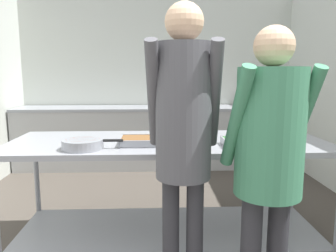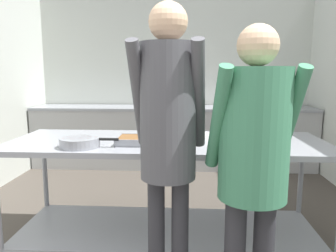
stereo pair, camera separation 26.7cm
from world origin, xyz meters
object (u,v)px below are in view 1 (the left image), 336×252
object	(u,v)px
plate_stack	(196,135)
water_bottle	(264,98)
sauce_pan	(83,144)
guest_serving_left	(269,147)
guest_serving_right	(184,125)
serving_tray_roast	(150,141)
serving_tray_vegetables	(254,144)

from	to	relation	value
plate_stack	water_bottle	size ratio (longest dim) A/B	0.83
plate_stack	sauce_pan	bearing A→B (deg)	-155.27
water_bottle	guest_serving_left	bearing A→B (deg)	-108.11
sauce_pan	guest_serving_right	world-z (taller)	guest_serving_right
serving_tray_roast	guest_serving_left	bearing A→B (deg)	-47.86
serving_tray_vegetables	guest_serving_right	distance (m)	0.77
guest_serving_left	water_bottle	xyz separation A→B (m)	(1.02, 3.13, 0.03)
serving_tray_roast	guest_serving_left	size ratio (longest dim) A/B	0.27
serving_tray_vegetables	guest_serving_left	size ratio (longest dim) A/B	0.27
sauce_pan	guest_serving_left	world-z (taller)	guest_serving_left
plate_stack	serving_tray_vegetables	xyz separation A→B (m)	(0.38, -0.38, 0.01)
plate_stack	guest_serving_right	xyz separation A→B (m)	(-0.18, -0.87, 0.23)
guest_serving_right	plate_stack	bearing A→B (deg)	78.11
serving_tray_roast	plate_stack	distance (m)	0.46
serving_tray_roast	water_bottle	distance (m)	2.94
plate_stack	guest_serving_right	world-z (taller)	guest_serving_right
plate_stack	serving_tray_roast	bearing A→B (deg)	-145.93
guest_serving_left	water_bottle	bearing A→B (deg)	71.89
sauce_pan	water_bottle	size ratio (longest dim) A/B	1.46
sauce_pan	serving_tray_vegetables	size ratio (longest dim) A/B	0.97
plate_stack	guest_serving_right	size ratio (longest dim) A/B	0.14
sauce_pan	serving_tray_roast	xyz separation A→B (m)	(0.47, 0.13, -0.01)
sauce_pan	water_bottle	world-z (taller)	water_bottle
plate_stack	water_bottle	distance (m)	2.52
serving_tray_vegetables	water_bottle	bearing A→B (deg)	70.10
serving_tray_roast	guest_serving_right	world-z (taller)	guest_serving_right
serving_tray_roast	water_bottle	xyz separation A→B (m)	(1.67, 2.41, 0.14)
water_bottle	guest_serving_right	bearing A→B (deg)	-116.00
serving_tray_roast	water_bottle	size ratio (longest dim) A/B	1.53
plate_stack	guest_serving_right	distance (m)	0.91
sauce_pan	serving_tray_vegetables	xyz separation A→B (m)	(1.22, 0.01, -0.01)
guest_serving_right	serving_tray_roast	bearing A→B (deg)	107.76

